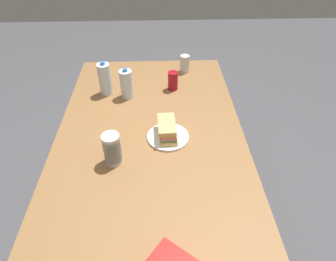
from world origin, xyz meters
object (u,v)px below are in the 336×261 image
Objects in this scene: soda_can_silver at (185,64)px; sandwich at (168,130)px; paper_plate at (168,137)px; water_bottle_tall at (105,79)px; water_bottle_spare at (126,84)px; plastic_cup_stack at (112,149)px; soda_can_red at (173,81)px; dining_table at (151,156)px.

sandwich is at bearing 168.32° from soda_can_silver.
water_bottle_tall reaches higher than paper_plate.
water_bottle_spare is at bearing 30.83° from sandwich.
plastic_cup_stack reaches higher than soda_can_silver.
water_bottle_tall is 1.12× the size of water_bottle_spare.
sandwich is (0.00, 0.00, 0.05)m from paper_plate.
paper_plate is 1.14× the size of water_bottle_spare.
water_bottle_spare is at bearing 128.66° from soda_can_silver.
water_bottle_tall is at bearing 40.06° from paper_plate.
soda_can_red is 0.73m from plastic_cup_stack.
paper_plate is 0.33m from plastic_cup_stack.
soda_can_silver is (0.71, -0.15, 0.01)m from sandwich.
sandwich is at bearing 28.51° from paper_plate.
plastic_cup_stack is at bearing 122.28° from dining_table.
soda_can_red reaches higher than paper_plate.
sandwich is 0.47m from water_bottle_spare.
paper_plate is 0.49m from soda_can_red.
paper_plate is 1.34× the size of plastic_cup_stack.
water_bottle_tall reaches higher than dining_table.
sandwich is at bearing -57.76° from dining_table.
soda_can_silver reaches higher than sandwich.
water_bottle_tall is 1.80× the size of soda_can_silver.
plastic_cup_stack reaches higher than paper_plate.
water_bottle_spare is at bearing 30.81° from paper_plate.
dining_table is at bearing 164.95° from soda_can_red.
soda_can_red reaches higher than dining_table.
sandwich is 0.84× the size of water_bottle_tall.
dining_table is at bearing 122.24° from sandwich.
water_bottle_spare reaches higher than soda_can_silver.
plastic_cup_stack reaches higher than dining_table.
soda_can_red is 0.73× the size of plastic_cup_stack.
paper_plate is at bearing -139.94° from water_bottle_tall.
paper_plate is at bearing -59.92° from dining_table.
sandwich is 0.49m from soda_can_red.
soda_can_red reaches higher than sandwich.
soda_can_red is at bearing -5.86° from paper_plate.
water_bottle_tall is at bearing 72.05° from water_bottle_spare.
paper_plate is at bearing 168.53° from soda_can_silver.
soda_can_silver is (0.77, -0.24, 0.14)m from dining_table.
sandwich is at bearing -149.17° from water_bottle_spare.
water_bottle_spare is (0.41, 0.24, 0.09)m from paper_plate.
soda_can_silver is (0.72, -0.15, 0.05)m from paper_plate.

